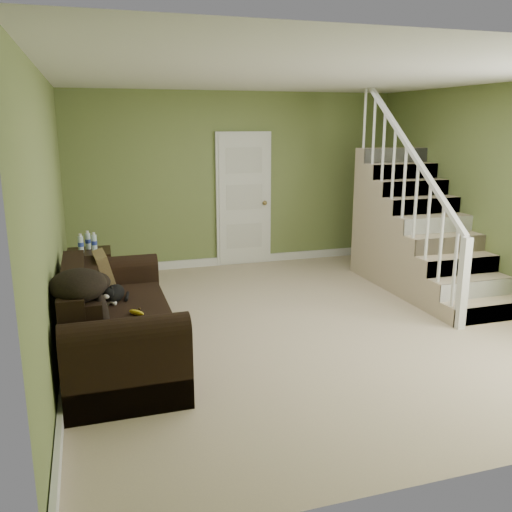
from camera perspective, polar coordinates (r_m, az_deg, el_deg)
floor at (r=6.02m, az=5.01°, el=-7.10°), size 5.00×5.50×0.01m
ceiling at (r=5.64m, az=5.59°, el=18.38°), size 5.00×5.50×0.01m
wall_back at (r=8.28m, az=-2.06°, el=7.98°), size 5.00×0.04×2.60m
wall_front at (r=3.37m, az=23.40°, el=-1.93°), size 5.00×0.04×2.60m
wall_left at (r=5.27m, az=-20.76°, el=3.69°), size 0.04×5.50×2.60m
wall_right at (r=7.03m, az=24.57°, el=5.68°), size 0.04×5.50×2.60m
baseboard_back at (r=8.47m, az=-1.94°, el=-0.42°), size 5.00×0.04×0.12m
baseboard_left at (r=5.61m, az=-19.36°, el=-8.85°), size 0.04×5.50×0.12m
baseboard_right at (r=7.27m, az=23.41°, el=-4.02°), size 0.04×5.50×0.12m
door at (r=8.30m, az=-1.29°, el=5.95°), size 0.86×0.12×2.02m
staircase at (r=7.58m, az=16.39°, el=1.83°), size 1.00×2.51×2.82m
sofa at (r=5.19m, az=-14.69°, el=-7.11°), size 0.96×2.21×0.88m
side_table at (r=7.00m, az=-17.03°, el=-1.91°), size 0.54×0.54×0.86m
cat at (r=5.36m, az=-14.65°, el=-3.88°), size 0.28×0.47×0.22m
banana at (r=4.99m, az=-12.48°, el=-5.83°), size 0.15×0.16×0.05m
throw_pillow at (r=5.69m, az=-15.52°, el=-1.80°), size 0.24×0.45×0.45m
throw_blanket at (r=4.50m, az=-18.23°, el=-2.93°), size 0.47×0.60×0.24m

